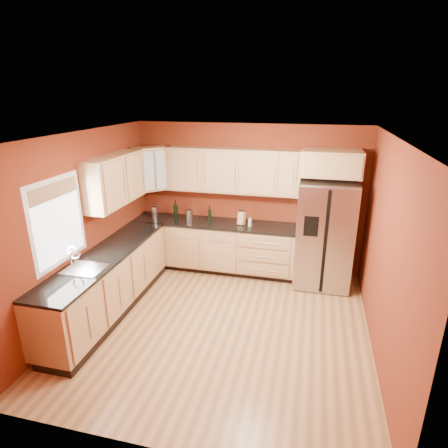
% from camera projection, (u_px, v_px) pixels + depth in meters
% --- Properties ---
extents(floor, '(4.00, 4.00, 0.00)m').
position_uv_depth(floor, '(221.00, 326.00, 5.24)').
color(floor, olive).
rests_on(floor, ground).
extents(ceiling, '(4.00, 4.00, 0.00)m').
position_uv_depth(ceiling, '(220.00, 136.00, 4.37)').
color(ceiling, silver).
rests_on(ceiling, wall_back).
extents(wall_back, '(4.00, 0.04, 2.60)m').
position_uv_depth(wall_back, '(248.00, 199.00, 6.64)').
color(wall_back, maroon).
rests_on(wall_back, floor).
extents(wall_front, '(4.00, 0.04, 2.60)m').
position_uv_depth(wall_front, '(159.00, 330.00, 2.97)').
color(wall_front, maroon).
rests_on(wall_front, floor).
extents(wall_left, '(0.04, 4.00, 2.60)m').
position_uv_depth(wall_left, '(82.00, 227.00, 5.25)').
color(wall_left, maroon).
rests_on(wall_left, floor).
extents(wall_right, '(0.04, 4.00, 2.60)m').
position_uv_depth(wall_right, '(386.00, 255.00, 4.36)').
color(wall_right, maroon).
rests_on(wall_right, floor).
extents(base_cabinets_back, '(2.90, 0.60, 0.88)m').
position_uv_depth(base_cabinets_back, '(214.00, 247.00, 6.77)').
color(base_cabinets_back, tan).
rests_on(base_cabinets_back, floor).
extents(base_cabinets_left, '(0.60, 2.80, 0.88)m').
position_uv_depth(base_cabinets_left, '(108.00, 284.00, 5.47)').
color(base_cabinets_left, tan).
rests_on(base_cabinets_left, floor).
extents(countertop_back, '(2.90, 0.62, 0.04)m').
position_uv_depth(countertop_back, '(214.00, 223.00, 6.61)').
color(countertop_back, black).
rests_on(countertop_back, base_cabinets_back).
extents(countertop_left, '(0.62, 2.80, 0.04)m').
position_uv_depth(countertop_left, '(105.00, 255.00, 5.31)').
color(countertop_left, black).
rests_on(countertop_left, base_cabinets_left).
extents(upper_cabinets_back, '(2.30, 0.33, 0.75)m').
position_uv_depth(upper_cabinets_back, '(232.00, 171.00, 6.37)').
color(upper_cabinets_back, tan).
rests_on(upper_cabinets_back, wall_back).
extents(upper_cabinets_left, '(0.33, 1.35, 0.75)m').
position_uv_depth(upper_cabinets_left, '(115.00, 180.00, 5.70)').
color(upper_cabinets_left, tan).
rests_on(upper_cabinets_left, wall_left).
extents(corner_upper_cabinet, '(0.67, 0.67, 0.75)m').
position_uv_depth(corner_upper_cabinet, '(151.00, 169.00, 6.53)').
color(corner_upper_cabinet, tan).
rests_on(corner_upper_cabinet, wall_back).
extents(over_fridge_cabinet, '(0.92, 0.60, 0.40)m').
position_uv_depth(over_fridge_cabinet, '(331.00, 163.00, 5.81)').
color(over_fridge_cabinet, tan).
rests_on(over_fridge_cabinet, wall_back).
extents(refrigerator, '(0.90, 0.75, 1.78)m').
position_uv_depth(refrigerator, '(324.00, 234.00, 6.13)').
color(refrigerator, '#ACACB1').
rests_on(refrigerator, floor).
extents(window, '(0.03, 0.90, 1.00)m').
position_uv_depth(window, '(58.00, 222.00, 4.70)').
color(window, white).
rests_on(window, wall_left).
extents(sink_faucet, '(0.50, 0.42, 0.30)m').
position_uv_depth(sink_faucet, '(83.00, 259.00, 4.80)').
color(sink_faucet, white).
rests_on(sink_faucet, countertop_left).
extents(canister_left, '(0.15, 0.15, 0.20)m').
position_uv_depth(canister_left, '(155.00, 212.00, 6.83)').
color(canister_left, '#ACACB1').
rests_on(canister_left, countertop_back).
extents(canister_right, '(0.17, 0.17, 0.21)m').
position_uv_depth(canister_right, '(189.00, 215.00, 6.63)').
color(canister_right, '#ACACB1').
rests_on(canister_right, countertop_back).
extents(wine_bottle_a, '(0.10, 0.10, 0.35)m').
position_uv_depth(wine_bottle_a, '(176.00, 209.00, 6.74)').
color(wine_bottle_a, black).
rests_on(wine_bottle_a, countertop_back).
extents(wine_bottle_b, '(0.08, 0.08, 0.29)m').
position_uv_depth(wine_bottle_b, '(210.00, 213.00, 6.60)').
color(wine_bottle_b, black).
rests_on(wine_bottle_b, countertop_back).
extents(knife_block, '(0.13, 0.12, 0.22)m').
position_uv_depth(knife_block, '(242.00, 218.00, 6.46)').
color(knife_block, tan).
rests_on(knife_block, countertop_back).
extents(soap_dispenser, '(0.07, 0.07, 0.17)m').
position_uv_depth(soap_dispenser, '(250.00, 222.00, 6.37)').
color(soap_dispenser, silver).
rests_on(soap_dispenser, countertop_back).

